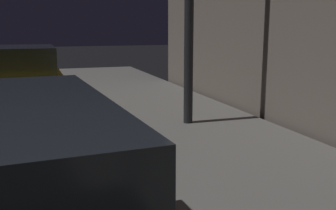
# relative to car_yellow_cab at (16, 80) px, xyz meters

# --- Properties ---
(car_yellow_cab) EXTENTS (2.11, 4.25, 1.43)m
(car_yellow_cab) POSITION_rel_car_yellow_cab_xyz_m (0.00, 0.00, 0.00)
(car_yellow_cab) COLOR gold
(car_yellow_cab) RESTS_ON ground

